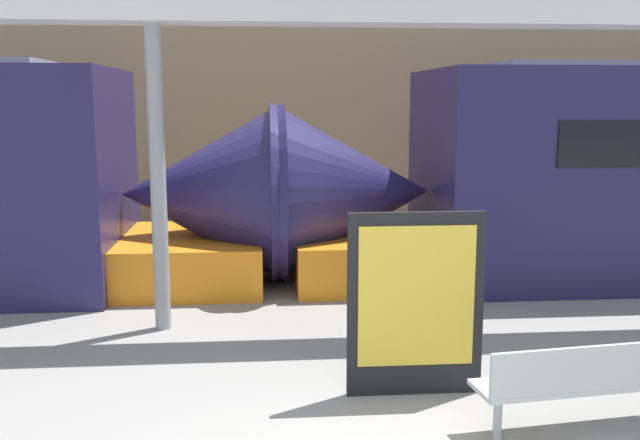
{
  "coord_description": "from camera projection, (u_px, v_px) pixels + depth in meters",
  "views": [
    {
      "loc": [
        -0.88,
        -3.85,
        2.67
      ],
      "look_at": [
        -0.25,
        3.6,
        1.4
      ],
      "focal_mm": 40.0,
      "sensor_mm": 36.0,
      "label": 1
    }
  ],
  "objects": [
    {
      "name": "bench_near",
      "position": [
        584.0,
        379.0,
        5.65
      ],
      "size": [
        1.77,
        0.65,
        0.79
      ],
      "rotation": [
        0.0,
        0.0,
        0.12
      ],
      "color": "#ADB2B7",
      "rests_on": "ground_plane"
    },
    {
      "name": "support_column_near",
      "position": [
        158.0,
        181.0,
        8.12
      ],
      "size": [
        0.18,
        0.18,
        3.5
      ],
      "primitive_type": "cylinder",
      "color": "gray",
      "rests_on": "ground_plane"
    },
    {
      "name": "canopy_beam",
      "position": [
        151.0,
        10.0,
        7.8
      ],
      "size": [
        28.0,
        0.6,
        0.28
      ],
      "primitive_type": "cube",
      "color": "silver",
      "rests_on": "support_column_near"
    },
    {
      "name": "station_wall",
      "position": [
        302.0,
        108.0,
        14.66
      ],
      "size": [
        56.0,
        0.2,
        5.0
      ],
      "primitive_type": "cube",
      "color": "#9E8460",
      "rests_on": "ground_plane"
    },
    {
      "name": "poster_board",
      "position": [
        416.0,
        304.0,
        6.4
      ],
      "size": [
        1.24,
        0.07,
        1.69
      ],
      "color": "black",
      "rests_on": "ground_plane"
    }
  ]
}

